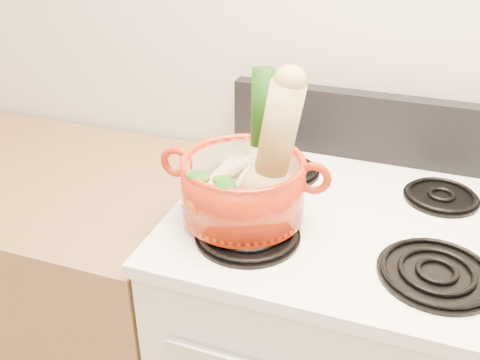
% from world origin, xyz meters
% --- Properties ---
extents(wall_back, '(3.50, 0.02, 2.60)m').
position_xyz_m(wall_back, '(0.00, 1.75, 1.30)').
color(wall_back, silver).
rests_on(wall_back, floor).
extents(cooktop, '(0.78, 0.67, 0.03)m').
position_xyz_m(cooktop, '(0.00, 1.40, 0.93)').
color(cooktop, white).
rests_on(cooktop, stove_body).
extents(control_backsplash, '(0.76, 0.05, 0.18)m').
position_xyz_m(control_backsplash, '(0.00, 1.70, 1.04)').
color(control_backsplash, black).
rests_on(control_backsplash, cooktop).
extents(counter_left, '(1.36, 0.65, 0.90)m').
position_xyz_m(counter_left, '(-1.07, 1.40, 0.45)').
color(counter_left, olive).
rests_on(counter_left, floor).
extents(burner_front_left, '(0.22, 0.22, 0.02)m').
position_xyz_m(burner_front_left, '(-0.19, 1.24, 0.96)').
color(burner_front_left, black).
rests_on(burner_front_left, cooktop).
extents(burner_front_right, '(0.22, 0.22, 0.02)m').
position_xyz_m(burner_front_right, '(0.19, 1.24, 0.96)').
color(burner_front_right, black).
rests_on(burner_front_right, cooktop).
extents(burner_back_left, '(0.17, 0.17, 0.02)m').
position_xyz_m(burner_back_left, '(-0.19, 1.54, 0.96)').
color(burner_back_left, black).
rests_on(burner_back_left, cooktop).
extents(burner_back_right, '(0.17, 0.17, 0.02)m').
position_xyz_m(burner_back_right, '(0.19, 1.54, 0.96)').
color(burner_back_right, black).
rests_on(burner_back_right, cooktop).
extents(dutch_oven, '(0.29, 0.29, 0.13)m').
position_xyz_m(dutch_oven, '(-0.22, 1.30, 1.03)').
color(dutch_oven, '#A7230A').
rests_on(dutch_oven, burner_front_left).
extents(pot_handle_left, '(0.07, 0.02, 0.07)m').
position_xyz_m(pot_handle_left, '(-0.37, 1.28, 1.08)').
color(pot_handle_left, '#A7230A').
rests_on(pot_handle_left, dutch_oven).
extents(pot_handle_right, '(0.07, 0.02, 0.07)m').
position_xyz_m(pot_handle_right, '(-0.07, 1.31, 1.08)').
color(pot_handle_right, '#A7230A').
rests_on(pot_handle_right, dutch_oven).
extents(squash, '(0.20, 0.17, 0.31)m').
position_xyz_m(squash, '(-0.14, 1.28, 1.14)').
color(squash, tan).
rests_on(squash, dutch_oven).
extents(leek, '(0.06, 0.08, 0.30)m').
position_xyz_m(leek, '(-0.20, 1.34, 1.14)').
color(leek, white).
rests_on(leek, dutch_oven).
extents(ginger, '(0.09, 0.07, 0.05)m').
position_xyz_m(ginger, '(-0.18, 1.36, 1.02)').
color(ginger, tan).
rests_on(ginger, dutch_oven).
extents(parsnip_0, '(0.08, 0.21, 0.06)m').
position_xyz_m(parsnip_0, '(-0.26, 1.34, 1.02)').
color(parsnip_0, beige).
rests_on(parsnip_0, dutch_oven).
extents(parsnip_1, '(0.11, 0.22, 0.06)m').
position_xyz_m(parsnip_1, '(-0.30, 1.32, 1.03)').
color(parsnip_1, beige).
rests_on(parsnip_1, dutch_oven).
extents(parsnip_2, '(0.07, 0.19, 0.06)m').
position_xyz_m(parsnip_2, '(-0.24, 1.35, 1.03)').
color(parsnip_2, beige).
rests_on(parsnip_2, dutch_oven).
extents(parsnip_3, '(0.09, 0.16, 0.05)m').
position_xyz_m(parsnip_3, '(-0.29, 1.29, 1.03)').
color(parsnip_3, beige).
rests_on(parsnip_3, dutch_oven).
extents(parsnip_4, '(0.17, 0.20, 0.06)m').
position_xyz_m(parsnip_4, '(-0.26, 1.37, 1.04)').
color(parsnip_4, beige).
rests_on(parsnip_4, dutch_oven).
extents(carrot_0, '(0.04, 0.15, 0.04)m').
position_xyz_m(carrot_0, '(-0.23, 1.28, 1.01)').
color(carrot_0, '#B94709').
rests_on(carrot_0, dutch_oven).
extents(carrot_1, '(0.05, 0.15, 0.04)m').
position_xyz_m(carrot_1, '(-0.27, 1.26, 1.02)').
color(carrot_1, '#D8480A').
rests_on(carrot_1, dutch_oven).
extents(carrot_2, '(0.04, 0.19, 0.05)m').
position_xyz_m(carrot_2, '(-0.22, 1.27, 1.03)').
color(carrot_2, '#C64A09').
rests_on(carrot_2, dutch_oven).
extents(carrot_3, '(0.13, 0.14, 0.05)m').
position_xyz_m(carrot_3, '(-0.24, 1.24, 1.03)').
color(carrot_3, '#D55B0A').
rests_on(carrot_3, dutch_oven).
extents(carrot_4, '(0.07, 0.15, 0.04)m').
position_xyz_m(carrot_4, '(-0.25, 1.27, 1.03)').
color(carrot_4, '#DC430B').
rests_on(carrot_4, dutch_oven).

